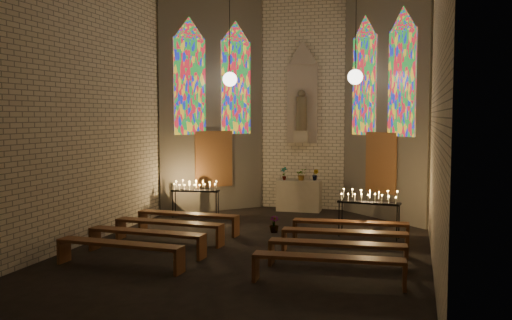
# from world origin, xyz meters

# --- Properties ---
(floor) EXTENTS (12.00, 12.00, 0.00)m
(floor) POSITION_xyz_m (0.00, 0.00, 0.00)
(floor) COLOR black
(floor) RESTS_ON ground
(room) EXTENTS (8.22, 12.43, 7.00)m
(room) POSITION_xyz_m (-0.00, 3.37, 3.72)
(room) COLOR beige
(room) RESTS_ON ground
(altar) EXTENTS (1.40, 0.60, 1.00)m
(altar) POSITION_xyz_m (0.00, 5.45, 0.50)
(altar) COLOR #ACA38D
(altar) RESTS_ON ground
(flower_vase_left) EXTENTS (0.27, 0.23, 0.43)m
(flower_vase_left) POSITION_xyz_m (-0.49, 5.42, 1.21)
(flower_vase_left) COLOR #4C723F
(flower_vase_left) RESTS_ON altar
(flower_vase_center) EXTENTS (0.42, 0.39, 0.38)m
(flower_vase_center) POSITION_xyz_m (0.08, 5.45, 1.19)
(flower_vase_center) COLOR #4C723F
(flower_vase_center) RESTS_ON altar
(flower_vase_right) EXTENTS (0.22, 0.18, 0.37)m
(flower_vase_right) POSITION_xyz_m (0.52, 5.55, 1.19)
(flower_vase_right) COLOR #4C723F
(flower_vase_right) RESTS_ON altar
(aisle_flower_pot) EXTENTS (0.32, 0.32, 0.43)m
(aisle_flower_pot) POSITION_xyz_m (0.04, 1.91, 0.22)
(aisle_flower_pot) COLOR #4C723F
(aisle_flower_pot) RESTS_ON ground
(votive_stand_left) EXTENTS (1.47, 0.50, 1.06)m
(votive_stand_left) POSITION_xyz_m (-2.76, 3.36, 0.91)
(votive_stand_left) COLOR black
(votive_stand_left) RESTS_ON ground
(votive_stand_right) EXTENTS (1.60, 0.59, 1.15)m
(votive_stand_right) POSITION_xyz_m (2.51, 1.92, 0.98)
(votive_stand_right) COLOR black
(votive_stand_right) RESTS_ON ground
(pew_left_0) EXTENTS (2.79, 0.56, 0.53)m
(pew_left_0) POSITION_xyz_m (-2.13, 1.22, 0.43)
(pew_left_0) COLOR #512D17
(pew_left_0) RESTS_ON ground
(pew_right_0) EXTENTS (2.79, 0.56, 0.53)m
(pew_right_0) POSITION_xyz_m (2.13, 1.22, 0.43)
(pew_right_0) COLOR #512D17
(pew_right_0) RESTS_ON ground
(pew_left_1) EXTENTS (2.79, 0.56, 0.53)m
(pew_left_1) POSITION_xyz_m (-2.13, 0.02, 0.43)
(pew_left_1) COLOR #512D17
(pew_left_1) RESTS_ON ground
(pew_right_1) EXTENTS (2.79, 0.56, 0.53)m
(pew_right_1) POSITION_xyz_m (2.13, 0.02, 0.43)
(pew_right_1) COLOR #512D17
(pew_right_1) RESTS_ON ground
(pew_left_2) EXTENTS (2.79, 0.56, 0.53)m
(pew_left_2) POSITION_xyz_m (-2.13, -1.18, 0.43)
(pew_left_2) COLOR #512D17
(pew_left_2) RESTS_ON ground
(pew_right_2) EXTENTS (2.79, 0.56, 0.53)m
(pew_right_2) POSITION_xyz_m (2.13, -1.18, 0.43)
(pew_right_2) COLOR #512D17
(pew_right_2) RESTS_ON ground
(pew_left_3) EXTENTS (2.79, 0.56, 0.53)m
(pew_left_3) POSITION_xyz_m (-2.13, -2.38, 0.43)
(pew_left_3) COLOR #512D17
(pew_left_3) RESTS_ON ground
(pew_right_3) EXTENTS (2.79, 0.56, 0.53)m
(pew_right_3) POSITION_xyz_m (2.13, -2.38, 0.43)
(pew_right_3) COLOR #512D17
(pew_right_3) RESTS_ON ground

